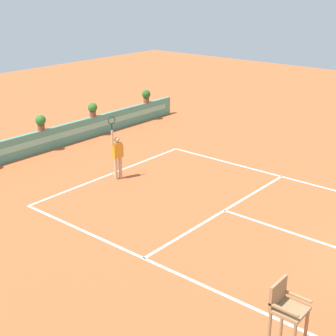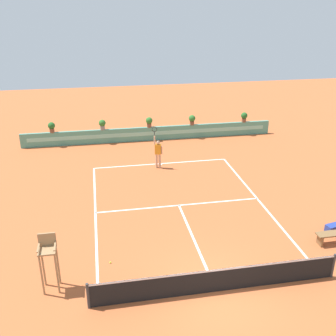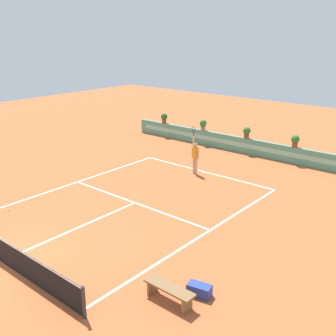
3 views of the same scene
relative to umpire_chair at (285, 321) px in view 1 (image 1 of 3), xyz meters
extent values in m
plane|color=#B2562D|center=(5.69, 4.74, -1.34)|extent=(60.00, 60.00, 0.00)
cube|color=white|center=(5.69, 10.63, -1.34)|extent=(8.22, 0.10, 0.01)
cube|color=white|center=(5.69, 5.14, -1.34)|extent=(8.22, 0.10, 0.01)
cube|color=white|center=(5.69, 1.94, -1.34)|extent=(0.10, 6.40, 0.01)
cube|color=white|center=(1.58, 4.68, -1.34)|extent=(0.10, 11.89, 0.01)
cube|color=white|center=(9.80, 4.68, -1.34)|extent=(0.10, 11.89, 0.01)
cube|color=white|center=(5.69, 10.53, -1.34)|extent=(0.10, 0.20, 0.01)
cube|color=#4C8E7A|center=(5.69, 15.13, -0.84)|extent=(18.00, 0.20, 1.00)
cube|color=#7ABCA8|center=(5.69, 15.02, -0.79)|extent=(17.10, 0.01, 0.28)
cylinder|color=#99754C|center=(0.25, 0.19, -0.54)|extent=(0.07, 0.07, 1.60)
cube|color=#99754C|center=(0.00, -0.06, 0.29)|extent=(0.60, 0.60, 0.06)
cube|color=#99754C|center=(0.00, 0.21, 0.56)|extent=(0.60, 0.06, 0.48)
cube|color=#99754C|center=(-0.27, -0.06, 0.44)|extent=(0.06, 0.60, 0.04)
cube|color=#99754C|center=(0.27, -0.06, 0.44)|extent=(0.06, 0.60, 0.04)
cylinder|color=tan|center=(5.52, 10.00, -0.89)|extent=(0.14, 0.14, 0.90)
cylinder|color=tan|center=(5.33, 10.06, -0.89)|extent=(0.14, 0.14, 0.90)
cube|color=orange|center=(5.43, 10.03, -0.14)|extent=(0.41, 0.32, 0.60)
sphere|color=tan|center=(5.43, 10.03, 0.29)|extent=(0.22, 0.22, 0.22)
cylinder|color=tan|center=(5.24, 10.09, 0.41)|extent=(0.09, 0.09, 0.55)
cylinder|color=black|center=(5.24, 10.09, 0.83)|extent=(0.04, 0.04, 0.24)
torus|color=#262626|center=(5.24, 10.09, 1.09)|extent=(0.31, 0.12, 0.31)
cylinder|color=tan|center=(5.64, 9.97, -0.19)|extent=(0.09, 0.09, 0.50)
sphere|color=#CCE033|center=(2.09, 1.04, -1.31)|extent=(0.07, 0.07, 0.07)
cylinder|color=brown|center=(12.73, 15.13, -0.20)|extent=(0.32, 0.32, 0.28)
sphere|color=#235B23|center=(12.73, 15.13, 0.14)|extent=(0.48, 0.48, 0.48)
cylinder|color=brown|center=(5.61, 15.13, -0.20)|extent=(0.32, 0.32, 0.28)
sphere|color=#2D6B28|center=(5.61, 15.13, 0.14)|extent=(0.48, 0.48, 0.48)
cylinder|color=brown|center=(8.75, 15.13, -0.20)|extent=(0.32, 0.32, 0.28)
sphere|color=#2D6B28|center=(8.75, 15.13, 0.14)|extent=(0.48, 0.48, 0.48)
camera|label=1|loc=(-7.47, -3.32, 6.09)|focal=53.33mm
camera|label=2|loc=(2.00, -11.85, 8.16)|focal=42.36mm
camera|label=3|loc=(17.68, -6.79, 6.04)|focal=43.52mm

